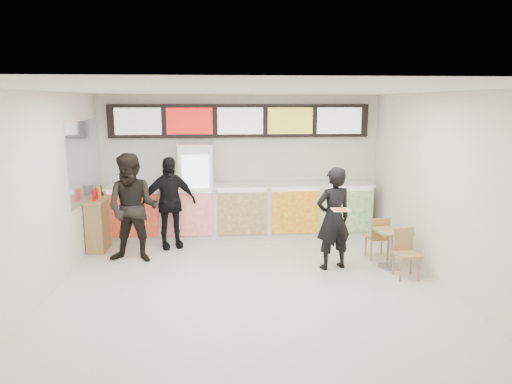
{
  "coord_description": "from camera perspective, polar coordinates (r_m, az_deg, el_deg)",
  "views": [
    {
      "loc": [
        -0.43,
        -6.33,
        2.84
      ],
      "look_at": [
        0.16,
        1.2,
        1.35
      ],
      "focal_mm": 32.0,
      "sensor_mm": 36.0,
      "label": 1
    }
  ],
  "objects": [
    {
      "name": "floor",
      "position": [
        6.95,
        -0.58,
        -12.93
      ],
      "size": [
        7.0,
        7.0,
        0.0
      ],
      "primitive_type": "plane",
      "color": "beige",
      "rests_on": "ground"
    },
    {
      "name": "ceiling",
      "position": [
        6.35,
        -0.63,
        12.61
      ],
      "size": [
        7.0,
        7.0,
        0.0
      ],
      "primitive_type": "plane",
      "rotation": [
        3.14,
        0.0,
        0.0
      ],
      "color": "white",
      "rests_on": "wall_back"
    },
    {
      "name": "wall_back",
      "position": [
        9.93,
        -1.98,
        3.41
      ],
      "size": [
        6.0,
        0.0,
        6.0
      ],
      "primitive_type": "plane",
      "rotation": [
        1.57,
        0.0,
        0.0
      ],
      "color": "silver",
      "rests_on": "floor"
    },
    {
      "name": "wall_left",
      "position": [
        6.97,
        -26.05,
        -1.08
      ],
      "size": [
        0.0,
        7.0,
        7.0
      ],
      "primitive_type": "plane",
      "rotation": [
        1.57,
        0.0,
        1.57
      ],
      "color": "silver",
      "rests_on": "floor"
    },
    {
      "name": "wall_right",
      "position": [
        7.33,
        23.51,
        -0.31
      ],
      "size": [
        0.0,
        7.0,
        7.0
      ],
      "primitive_type": "plane",
      "rotation": [
        1.57,
        0.0,
        -1.57
      ],
      "color": "silver",
      "rests_on": "floor"
    },
    {
      "name": "service_counter",
      "position": [
        9.7,
        -1.83,
        -2.35
      ],
      "size": [
        5.56,
        0.77,
        1.14
      ],
      "color": "silver",
      "rests_on": "floor"
    },
    {
      "name": "menu_board",
      "position": [
        9.76,
        -1.99,
        8.88
      ],
      "size": [
        5.5,
        0.14,
        0.7
      ],
      "color": "black",
      "rests_on": "wall_back"
    },
    {
      "name": "drinks_fridge",
      "position": [
        9.63,
        -7.42,
        0.07
      ],
      "size": [
        0.7,
        0.67,
        2.0
      ],
      "color": "white",
      "rests_on": "floor"
    },
    {
      "name": "mirror_panel",
      "position": [
        9.21,
        -20.62,
        3.66
      ],
      "size": [
        0.01,
        2.0,
        1.5
      ],
      "primitive_type": "cube",
      "color": "#B2B7BF",
      "rests_on": "wall_left"
    },
    {
      "name": "customer_main",
      "position": [
        7.9,
        9.65,
        -3.29
      ],
      "size": [
        0.74,
        0.59,
        1.78
      ],
      "primitive_type": "imported",
      "rotation": [
        0.0,
        0.0,
        3.42
      ],
      "color": "black",
      "rests_on": "floor"
    },
    {
      "name": "customer_left",
      "position": [
        8.41,
        -15.13,
        -1.98
      ],
      "size": [
        1.06,
        0.88,
        1.97
      ],
      "primitive_type": "imported",
      "rotation": [
        0.0,
        0.0,
        -0.15
      ],
      "color": "black",
      "rests_on": "floor"
    },
    {
      "name": "customer_mid",
      "position": [
        9.08,
        -10.81,
        -1.33
      ],
      "size": [
        1.15,
        0.76,
        1.81
      ],
      "primitive_type": "imported",
      "rotation": [
        0.0,
        0.0,
        0.33
      ],
      "color": "black",
      "rests_on": "floor"
    },
    {
      "name": "pizza_slice",
      "position": [
        7.41,
        10.56,
        -2.14
      ],
      "size": [
        0.36,
        0.36,
        0.02
      ],
      "color": "beige",
      "rests_on": "customer_main"
    },
    {
      "name": "cafe_table",
      "position": [
        8.27,
        16.54,
        -5.96
      ],
      "size": [
        0.62,
        1.42,
        0.8
      ],
      "rotation": [
        0.0,
        0.0,
        0.16
      ],
      "color": "tan",
      "rests_on": "floor"
    },
    {
      "name": "condiment_ledge",
      "position": [
        9.46,
        -19.02,
        -3.68
      ],
      "size": [
        0.36,
        0.9,
        1.2
      ],
      "color": "tan",
      "rests_on": "floor"
    }
  ]
}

